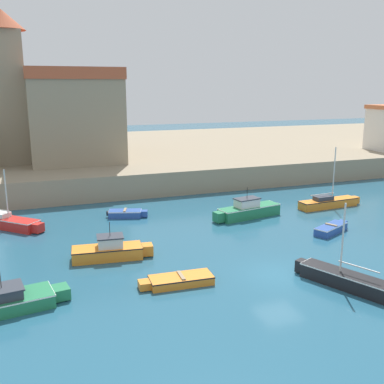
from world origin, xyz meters
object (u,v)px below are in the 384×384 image
motorboat_green_6 (248,210)px  sailboat_red_9 (5,221)px  church (64,110)px  dinghy_blue_5 (332,228)px  dinghy_blue_1 (126,213)px  motorboat_orange_2 (110,250)px  dinghy_orange_8 (179,280)px  sailboat_orange_7 (329,202)px  sailboat_black_0 (344,279)px  motorboat_green_3 (2,303)px

motorboat_green_6 → sailboat_red_9: bearing=167.9°
sailboat_red_9 → church: church is taller
church → sailboat_red_9: bearing=-109.4°
dinghy_blue_5 → sailboat_red_9: 24.78m
dinghy_blue_1 → motorboat_green_6: motorboat_green_6 is taller
motorboat_orange_2 → dinghy_orange_8: motorboat_orange_2 is taller
motorboat_green_6 → sailboat_orange_7: 8.27m
dinghy_blue_1 → motorboat_green_6: size_ratio=0.54×
sailboat_black_0 → motorboat_green_3: 17.68m
sailboat_black_0 → motorboat_orange_2: sailboat_black_0 is taller
dinghy_blue_1 → sailboat_red_9: bearing=177.0°
motorboat_orange_2 → motorboat_green_3: bearing=-140.7°
sailboat_black_0 → motorboat_green_6: bearing=85.4°
motorboat_orange_2 → dinghy_blue_5: 16.38m
sailboat_black_0 → dinghy_blue_1: 19.02m
dinghy_blue_5 → motorboat_green_6: size_ratio=0.59×
dinghy_blue_5 → dinghy_orange_8: size_ratio=0.88×
motorboat_green_3 → motorboat_green_6: (18.44, 10.15, 0.15)m
motorboat_green_3 → dinghy_orange_8: (8.99, -0.09, -0.20)m
dinghy_blue_5 → motorboat_green_3: bearing=-168.8°
sailboat_black_0 → motorboat_orange_2: bearing=142.9°
dinghy_blue_1 → motorboat_orange_2: size_ratio=0.65×
sailboat_orange_7 → dinghy_orange_8: size_ratio=1.51×
dinghy_orange_8 → sailboat_orange_7: bearing=30.8°
sailboat_red_9 → church: (6.35, 18.00, 7.40)m
dinghy_blue_5 → sailboat_orange_7: size_ratio=0.58×
sailboat_orange_7 → sailboat_red_9: 27.25m
dinghy_blue_5 → church: bearing=120.7°
dinghy_blue_1 → motorboat_green_3: 16.38m
sailboat_red_9 → dinghy_blue_1: bearing=-3.0°
sailboat_orange_7 → church: size_ratio=0.40×
dinghy_blue_1 → church: size_ratio=0.21×
motorboat_green_6 → church: 26.27m
sailboat_orange_7 → dinghy_orange_8: bearing=-149.2°
motorboat_orange_2 → motorboat_green_6: bearing=22.6°
sailboat_red_9 → church: bearing=70.6°
sailboat_orange_7 → dinghy_blue_5: bearing=-125.0°
dinghy_blue_1 → sailboat_red_9: 9.34m
motorboat_green_3 → dinghy_orange_8: bearing=-0.6°
motorboat_green_3 → sailboat_red_9: size_ratio=1.12×
sailboat_black_0 → dinghy_orange_8: sailboat_black_0 is taller
dinghy_blue_1 → dinghy_blue_5: size_ratio=0.92×
dinghy_blue_1 → sailboat_orange_7: size_ratio=0.53×
sailboat_black_0 → sailboat_red_9: 24.92m
dinghy_blue_1 → dinghy_blue_5: 16.32m
motorboat_green_3 → motorboat_green_6: size_ratio=0.99×
church → dinghy_orange_8: bearing=-84.8°
motorboat_orange_2 → sailboat_orange_7: sailboat_orange_7 is taller
dinghy_blue_1 → sailboat_orange_7: sailboat_orange_7 is taller
dinghy_blue_5 → motorboat_green_6: 7.00m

